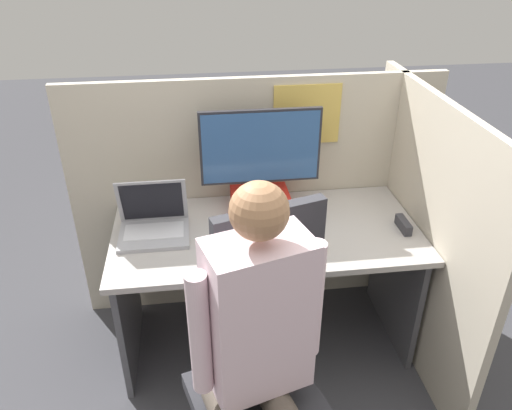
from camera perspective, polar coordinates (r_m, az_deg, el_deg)
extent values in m
plane|color=#3D3D42|center=(2.66, 2.26, -20.54)|extent=(12.00, 12.00, 0.00)
cube|color=#B7AD99|center=(2.80, 0.00, 0.77)|extent=(1.99, 0.04, 1.37)
cube|color=gold|center=(2.62, 5.84, 10.23)|extent=(0.35, 0.01, 0.31)
cube|color=#F4EA66|center=(2.68, 7.38, 7.85)|extent=(0.07, 0.01, 0.07)
cube|color=#B7AD99|center=(2.62, 18.39, -3.12)|extent=(0.04, 1.38, 1.37)
cube|color=#9E9993|center=(2.45, 1.19, -3.14)|extent=(1.49, 0.73, 0.03)
cube|color=#4C4C51|center=(2.68, -14.43, -10.65)|extent=(0.03, 0.62, 0.70)
cube|color=#4C4C51|center=(2.84, 15.61, -8.16)|extent=(0.03, 0.62, 0.70)
cube|color=red|center=(2.60, 0.41, 0.49)|extent=(0.30, 0.24, 0.09)
cylinder|color=#232328|center=(2.58, 0.41, 1.44)|extent=(0.19, 0.19, 0.01)
cylinder|color=#232328|center=(2.56, 0.42, 2.23)|extent=(0.04, 0.04, 0.07)
cube|color=#232328|center=(2.47, 0.42, 6.67)|extent=(0.60, 0.02, 0.38)
cube|color=#2D5184|center=(2.46, 0.46, 6.55)|extent=(0.58, 0.00, 0.36)
cube|color=#99999E|center=(2.44, -11.56, -3.37)|extent=(0.33, 0.26, 0.02)
cube|color=silver|center=(2.45, -11.56, -2.90)|extent=(0.28, 0.14, 0.00)
cube|color=#99999E|center=(2.45, -11.77, 0.45)|extent=(0.33, 0.08, 0.25)
cube|color=black|center=(2.44, -11.78, 0.39)|extent=(0.29, 0.07, 0.22)
ellipsoid|color=silver|center=(2.31, -4.42, -4.72)|extent=(0.06, 0.05, 0.03)
cube|color=#2D2D33|center=(2.54, 16.50, -2.18)|extent=(0.04, 0.13, 0.05)
cone|color=orange|center=(2.31, 7.08, -4.77)|extent=(0.04, 0.11, 0.04)
cylinder|color=green|center=(2.36, 6.70, -3.88)|extent=(0.02, 0.02, 0.02)
cube|color=#2D2D33|center=(2.02, 0.28, -21.92)|extent=(0.57, 0.57, 0.07)
cube|color=#2D2D33|center=(1.93, 1.47, -9.00)|extent=(0.43, 0.17, 0.67)
cylinder|color=brown|center=(1.90, 2.45, -21.83)|extent=(0.19, 0.31, 0.11)
cube|color=silver|center=(1.69, 0.32, -12.64)|extent=(0.38, 0.29, 0.59)
sphere|color=#9E704C|center=(1.45, 0.36, -0.70)|extent=(0.18, 0.18, 0.18)
cylinder|color=silver|center=(1.64, -6.46, -14.50)|extent=(0.07, 0.07, 0.47)
cylinder|color=silver|center=(1.76, 6.52, -10.75)|extent=(0.07, 0.07, 0.47)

